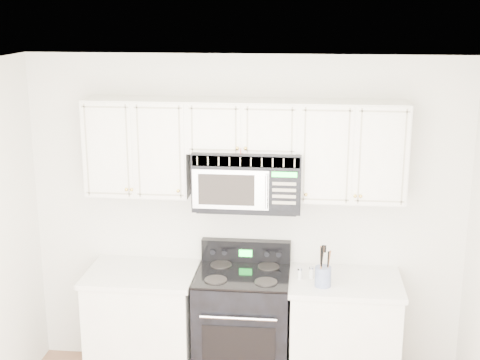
# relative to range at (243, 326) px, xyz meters

# --- Properties ---
(room) EXTENTS (3.51, 3.51, 2.61)m
(room) POSITION_rel_range_xyz_m (-0.01, -1.44, 0.82)
(room) COLOR brown
(room) RESTS_ON ground
(base_cabinet_left) EXTENTS (0.86, 0.65, 0.92)m
(base_cabinet_left) POSITION_rel_range_xyz_m (-0.81, -0.01, -0.06)
(base_cabinet_left) COLOR white
(base_cabinet_left) RESTS_ON ground
(base_cabinet_right) EXTENTS (0.86, 0.65, 0.92)m
(base_cabinet_right) POSITION_rel_range_xyz_m (0.79, -0.01, -0.06)
(base_cabinet_right) COLOR white
(base_cabinet_right) RESTS_ON ground
(range) EXTENTS (0.73, 0.66, 1.11)m
(range) POSITION_rel_range_xyz_m (0.00, 0.00, 0.00)
(range) COLOR black
(range) RESTS_ON ground
(upper_cabinets) EXTENTS (2.44, 0.37, 0.75)m
(upper_cabinets) POSITION_rel_range_xyz_m (-0.01, 0.14, 1.45)
(upper_cabinets) COLOR white
(upper_cabinets) RESTS_ON ground
(microwave) EXTENTS (0.81, 0.46, 0.45)m
(microwave) POSITION_rel_range_xyz_m (0.03, 0.10, 1.19)
(microwave) COLOR black
(microwave) RESTS_ON ground
(utensil_crock) EXTENTS (0.12, 0.12, 0.32)m
(utensil_crock) POSITION_rel_range_xyz_m (0.62, -0.15, 0.52)
(utensil_crock) COLOR slate
(utensil_crock) RESTS_ON base_cabinet_right
(shaker_salt) EXTENTS (0.04, 0.04, 0.09)m
(shaker_salt) POSITION_rel_range_xyz_m (0.44, -0.03, 0.48)
(shaker_salt) COLOR silver
(shaker_salt) RESTS_ON base_cabinet_right
(shaker_pepper) EXTENTS (0.04, 0.04, 0.09)m
(shaker_pepper) POSITION_rel_range_xyz_m (0.53, -0.00, 0.48)
(shaker_pepper) COLOR silver
(shaker_pepper) RESTS_ON base_cabinet_right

